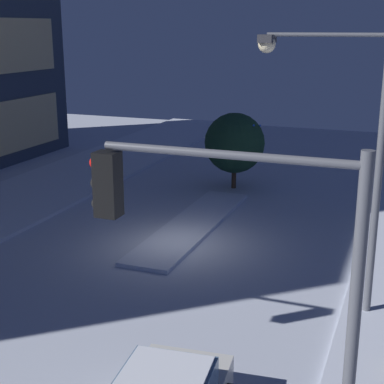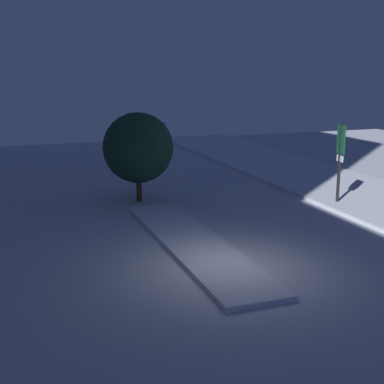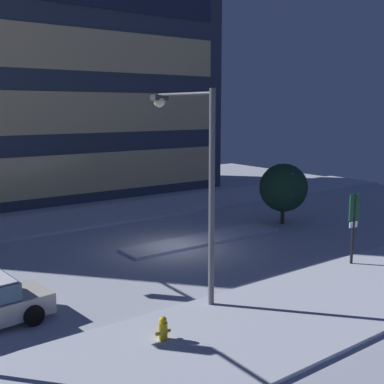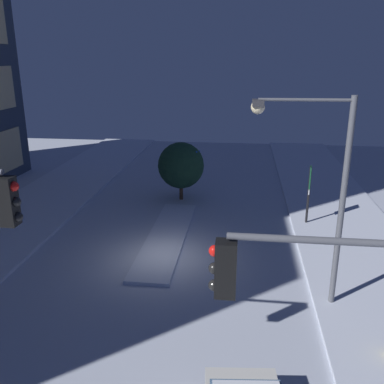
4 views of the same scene
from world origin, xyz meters
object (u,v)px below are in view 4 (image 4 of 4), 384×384
object	(u,v)px
parking_info_sign	(309,188)
decorated_tree_median	(181,165)
traffic_light_corner_near_left	(349,328)
street_lamp_arched	(317,174)

from	to	relation	value
parking_info_sign	decorated_tree_median	bearing A→B (deg)	-17.44
traffic_light_corner_near_left	street_lamp_arched	world-z (taller)	street_lamp_arched
street_lamp_arched	decorated_tree_median	world-z (taller)	street_lamp_arched
parking_info_sign	traffic_light_corner_near_left	bearing A→B (deg)	91.39
parking_info_sign	street_lamp_arched	bearing A→B (deg)	89.64
traffic_light_corner_near_left	decorated_tree_median	world-z (taller)	traffic_light_corner_near_left
traffic_light_corner_near_left	street_lamp_arched	distance (m)	7.23
street_lamp_arched	decorated_tree_median	xyz separation A→B (m)	(10.87, 6.07, -2.66)
parking_info_sign	decorated_tree_median	xyz separation A→B (m)	(3.29, 7.10, 0.14)
street_lamp_arched	decorated_tree_median	size ratio (longest dim) A/B	2.06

